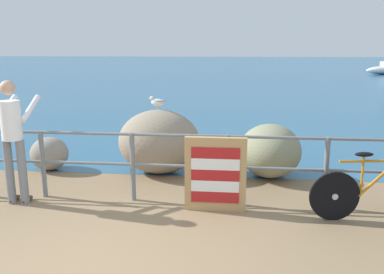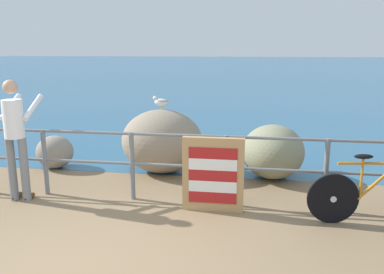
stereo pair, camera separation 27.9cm
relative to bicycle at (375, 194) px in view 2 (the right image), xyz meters
name	(u,v)px [view 2 (the right image)]	position (x,y,z in m)	size (l,w,h in m)	color
ground_plane	(223,87)	(-3.30, 18.22, -0.44)	(120.00, 120.00, 0.10)	#846B4C
sea_surface	(240,65)	(-3.30, 46.54, -0.39)	(120.00, 90.00, 0.01)	#285B7F
promenade_railing	(132,158)	(-3.30, 0.35, 0.25)	(8.30, 0.07, 1.02)	slate
bicycle	(375,194)	(0.00, 0.00, 0.00)	(1.69, 0.48, 0.92)	black
person_at_railing	(16,135)	(-4.93, 0.07, 0.60)	(0.44, 0.64, 1.78)	slate
folded_deckchair_stack	(213,175)	(-2.08, 0.10, 0.13)	(0.84, 0.10, 1.04)	tan
breakwater_boulder_main	(162,141)	(-3.16, 1.73, 0.18)	(1.46, 1.23, 1.14)	gray
breakwater_boulder_left	(55,152)	(-5.20, 1.66, -0.08)	(0.69, 0.65, 0.61)	gray
breakwater_boulder_right	(273,151)	(-1.20, 1.71, 0.07)	(1.07, 1.27, 0.92)	gray
seagull	(161,101)	(-3.19, 1.80, 0.89)	(0.34, 0.18, 0.23)	gold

